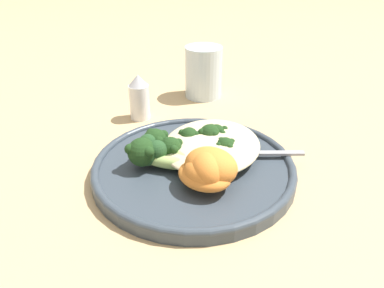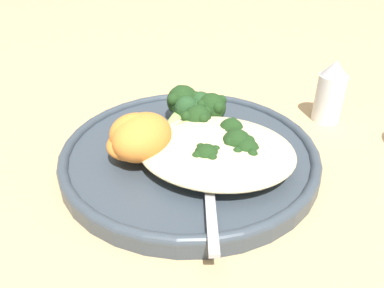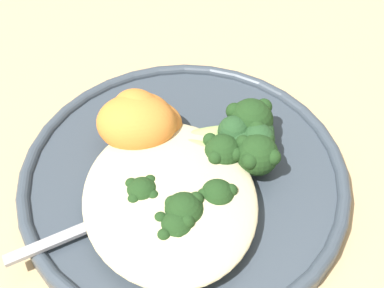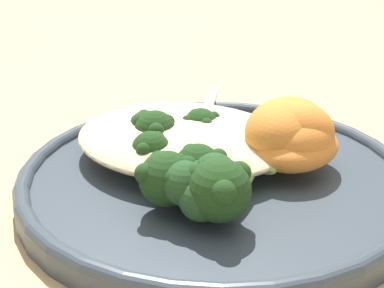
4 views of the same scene
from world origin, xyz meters
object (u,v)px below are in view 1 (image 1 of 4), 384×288
object	(u,v)px
broccoli_stalk_1	(211,142)
broccoli_stalk_4	(175,152)
broccoli_stalk_0	(213,153)
sweet_potato_chunk_2	(204,175)
broccoli_stalk_2	(204,144)
kale_tuft	(150,150)
broccoli_stalk_6	(149,154)
spoon	(246,152)
broccoli_stalk_5	(164,147)
sweet_potato_chunk_3	(203,174)
quinoa_mound	(215,145)
sweet_potato_chunk_1	(207,169)
plate	(194,167)
sweet_potato_chunk_0	(211,166)
broccoli_stalk_3	(189,143)
water_glass	(203,72)
salt_shaker	(139,97)

from	to	relation	value
broccoli_stalk_1	broccoli_stalk_4	size ratio (longest dim) A/B	1.56
broccoli_stalk_0	sweet_potato_chunk_2	xyz separation A→B (m)	(0.06, 0.00, 0.00)
broccoli_stalk_2	kale_tuft	xyz separation A→B (m)	(0.04, -0.07, 0.00)
broccoli_stalk_4	broccoli_stalk_6	world-z (taller)	broccoli_stalk_6
broccoli_stalk_2	spoon	world-z (taller)	broccoli_stalk_2
broccoli_stalk_1	broccoli_stalk_5	size ratio (longest dim) A/B	1.03
broccoli_stalk_5	sweet_potato_chunk_3	bearing A→B (deg)	172.27
quinoa_mound	sweet_potato_chunk_1	bearing A→B (deg)	5.93
sweet_potato_chunk_1	sweet_potato_chunk_2	distance (m)	0.01
plate	broccoli_stalk_0	size ratio (longest dim) A/B	3.22
broccoli_stalk_6	spoon	distance (m)	0.14
broccoli_stalk_1	broccoli_stalk_6	bearing A→B (deg)	145.62
broccoli_stalk_0	broccoli_stalk_6	bearing A→B (deg)	149.55
sweet_potato_chunk_0	spoon	size ratio (longest dim) A/B	0.60
plate	sweet_potato_chunk_2	xyz separation A→B (m)	(0.05, 0.03, 0.02)
plate	broccoli_stalk_1	bearing A→B (deg)	158.61
broccoli_stalk_0	broccoli_stalk_4	size ratio (longest dim) A/B	1.21
sweet_potato_chunk_0	quinoa_mound	bearing A→B (deg)	-171.16
sweet_potato_chunk_3	quinoa_mound	bearing A→B (deg)	-176.72
broccoli_stalk_3	plate	bearing A→B (deg)	-169.10
broccoli_stalk_0	broccoli_stalk_5	bearing A→B (deg)	132.98
quinoa_mound	broccoli_stalk_3	world-z (taller)	broccoli_stalk_3
broccoli_stalk_3	kale_tuft	size ratio (longest dim) A/B	1.91
plate	broccoli_stalk_6	distance (m)	0.07
kale_tuft	broccoli_stalk_0	bearing A→B (deg)	105.18
kale_tuft	sweet_potato_chunk_3	bearing A→B (deg)	64.96
broccoli_stalk_4	kale_tuft	world-z (taller)	kale_tuft
plate	broccoli_stalk_3	world-z (taller)	broccoli_stalk_3
broccoli_stalk_2	water_glass	distance (m)	0.27
quinoa_mound	kale_tuft	size ratio (longest dim) A/B	3.22
broccoli_stalk_5	salt_shaker	distance (m)	0.18
broccoli_stalk_1	broccoli_stalk_2	world-z (taller)	broccoli_stalk_2
broccoli_stalk_3	salt_shaker	bearing A→B (deg)	30.23
broccoli_stalk_6	salt_shaker	distance (m)	0.20
quinoa_mound	sweet_potato_chunk_3	world-z (taller)	sweet_potato_chunk_3
broccoli_stalk_1	broccoli_stalk_0	bearing A→B (deg)	-149.02
sweet_potato_chunk_1	kale_tuft	xyz separation A→B (m)	(-0.04, -0.09, -0.01)
broccoli_stalk_0	broccoli_stalk_5	size ratio (longest dim) A/B	0.80
salt_shaker	broccoli_stalk_6	bearing A→B (deg)	26.28
broccoli_stalk_5	kale_tuft	size ratio (longest dim) A/B	2.20
broccoli_stalk_3	sweet_potato_chunk_3	size ratio (longest dim) A/B	1.79
plate	water_glass	xyz separation A→B (m)	(-0.29, -0.06, 0.04)
salt_shaker	kale_tuft	bearing A→B (deg)	27.26
quinoa_mound	broccoli_stalk_1	size ratio (longest dim) A/B	1.43
broccoli_stalk_5	spoon	world-z (taller)	broccoli_stalk_5
broccoli_stalk_5	spoon	xyz separation A→B (m)	(-0.04, 0.11, -0.01)
plate	kale_tuft	xyz separation A→B (m)	(0.01, -0.06, 0.03)
sweet_potato_chunk_1	sweet_potato_chunk_3	world-z (taller)	sweet_potato_chunk_1
broccoli_stalk_6	spoon	world-z (taller)	broccoli_stalk_6
broccoli_stalk_1	broccoli_stalk_3	distance (m)	0.03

